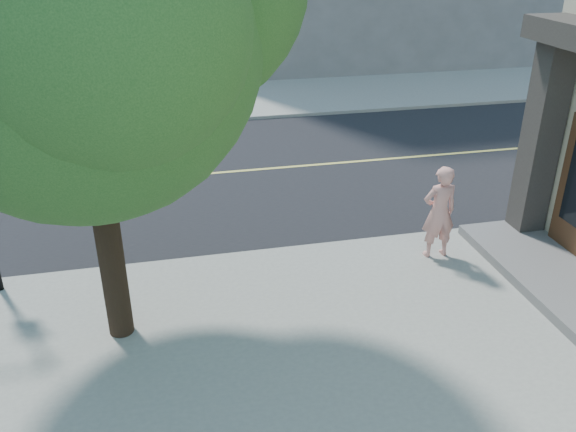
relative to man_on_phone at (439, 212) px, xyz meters
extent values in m
plane|color=black|center=(-7.52, 0.93, -1.03)|extent=(140.00, 140.00, 0.00)
cube|color=black|center=(-7.52, 5.43, -1.03)|extent=(140.00, 9.00, 0.01)
cube|color=gray|center=(5.98, 22.43, -0.97)|extent=(29.00, 25.00, 0.12)
cube|color=slate|center=(1.68, -1.27, -0.82)|extent=(1.60, 4.00, 0.18)
cube|color=#35302B|center=(2.18, 0.43, 1.19)|extent=(0.55, 0.55, 4.20)
imported|color=#DD9284|center=(0.00, 0.00, 0.00)|extent=(0.67, 0.45, 1.82)
cylinder|color=black|center=(-5.82, -1.16, 0.99)|extent=(0.38, 0.38, 3.80)
sphere|color=#386B27|center=(-5.82, -1.16, 3.52)|extent=(4.64, 4.64, 4.64)
sphere|color=#386B27|center=(-5.40, -2.33, 3.84)|extent=(3.17, 3.17, 3.17)
camera|label=1|loc=(-4.94, -9.15, 4.79)|focal=37.14mm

